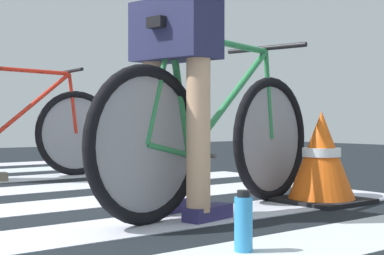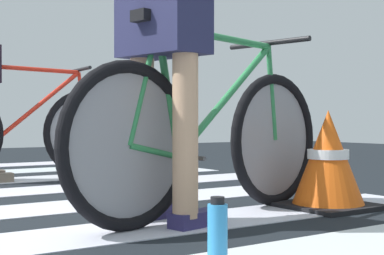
{
  "view_description": "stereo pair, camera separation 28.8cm",
  "coord_description": "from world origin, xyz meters",
  "px_view_note": "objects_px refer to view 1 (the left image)",
  "views": [
    {
      "loc": [
        -0.72,
        -2.67,
        0.48
      ],
      "look_at": [
        1.39,
        0.02,
        0.44
      ],
      "focal_mm": 53.59,
      "sensor_mm": 36.0,
      "label": 1
    },
    {
      "loc": [
        -0.43,
        -2.67,
        0.48
      ],
      "look_at": [
        1.39,
        0.02,
        0.44
      ],
      "focal_mm": 53.59,
      "sensor_mm": 36.0,
      "label": 2
    }
  ],
  "objects_px": {
    "bicycle_2_of_2": "(16,131)",
    "bicycle_1_of_2": "(217,136)",
    "traffic_cone": "(321,159)",
    "cyclist_1_of_2": "(176,78)",
    "water_bottle": "(243,223)"
  },
  "relations": [
    {
      "from": "cyclist_1_of_2",
      "to": "bicycle_2_of_2",
      "type": "height_order",
      "value": "cyclist_1_of_2"
    },
    {
      "from": "cyclist_1_of_2",
      "to": "traffic_cone",
      "type": "distance_m",
      "value": 1.06
    },
    {
      "from": "bicycle_2_of_2",
      "to": "bicycle_1_of_2",
      "type": "bearing_deg",
      "value": -81.46
    },
    {
      "from": "bicycle_1_of_2",
      "to": "water_bottle",
      "type": "bearing_deg",
      "value": -136.29
    },
    {
      "from": "bicycle_2_of_2",
      "to": "cyclist_1_of_2",
      "type": "bearing_deg",
      "value": -89.22
    },
    {
      "from": "bicycle_2_of_2",
      "to": "traffic_cone",
      "type": "xyz_separation_m",
      "value": [
        0.88,
        -2.35,
        -0.14
      ]
    },
    {
      "from": "cyclist_1_of_2",
      "to": "bicycle_2_of_2",
      "type": "relative_size",
      "value": 0.59
    },
    {
      "from": "cyclist_1_of_2",
      "to": "bicycle_1_of_2",
      "type": "bearing_deg",
      "value": -0.0
    },
    {
      "from": "bicycle_1_of_2",
      "to": "water_bottle",
      "type": "height_order",
      "value": "bicycle_1_of_2"
    },
    {
      "from": "bicycle_2_of_2",
      "to": "water_bottle",
      "type": "height_order",
      "value": "bicycle_2_of_2"
    },
    {
      "from": "cyclist_1_of_2",
      "to": "bicycle_2_of_2",
      "type": "xyz_separation_m",
      "value": [
        0.1,
        2.28,
        -0.28
      ]
    },
    {
      "from": "bicycle_1_of_2",
      "to": "traffic_cone",
      "type": "height_order",
      "value": "bicycle_1_of_2"
    },
    {
      "from": "cyclist_1_of_2",
      "to": "traffic_cone",
      "type": "xyz_separation_m",
      "value": [
        0.98,
        -0.07,
        -0.42
      ]
    },
    {
      "from": "bicycle_1_of_2",
      "to": "water_bottle",
      "type": "xyz_separation_m",
      "value": [
        -0.53,
        -0.76,
        -0.28
      ]
    },
    {
      "from": "cyclist_1_of_2",
      "to": "traffic_cone",
      "type": "relative_size",
      "value": 1.98
    }
  ]
}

